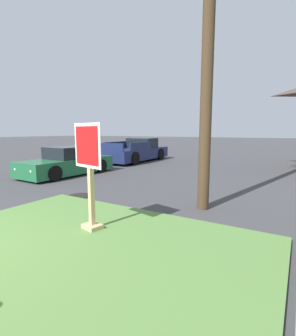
% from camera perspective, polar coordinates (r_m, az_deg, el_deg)
% --- Properties ---
extents(grass_corner_patch, '(5.94, 5.48, 0.08)m').
position_cam_1_polar(grass_corner_patch, '(4.15, -21.44, -19.46)').
color(grass_corner_patch, '#567F3D').
rests_on(grass_corner_patch, ground).
extents(stop_sign, '(0.80, 0.35, 2.00)m').
position_cam_1_polar(stop_sign, '(4.82, -13.01, -2.11)').
color(stop_sign, tan).
rests_on(stop_sign, grass_corner_patch).
extents(manhole_cover, '(0.70, 0.70, 0.02)m').
position_cam_1_polar(manhole_cover, '(7.90, -15.16, -6.09)').
color(manhole_cover, black).
rests_on(manhole_cover, ground).
extents(parked_sedan_green, '(1.90, 4.26, 1.25)m').
position_cam_1_polar(parked_sedan_green, '(11.82, -17.63, 1.17)').
color(parked_sedan_green, '#1E6038').
rests_on(parked_sedan_green, ground).
extents(pickup_truck_navy, '(2.17, 5.47, 1.48)m').
position_cam_1_polar(pickup_truck_navy, '(16.42, -2.52, 3.71)').
color(pickup_truck_navy, '#19234C').
rests_on(pickup_truck_navy, ground).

